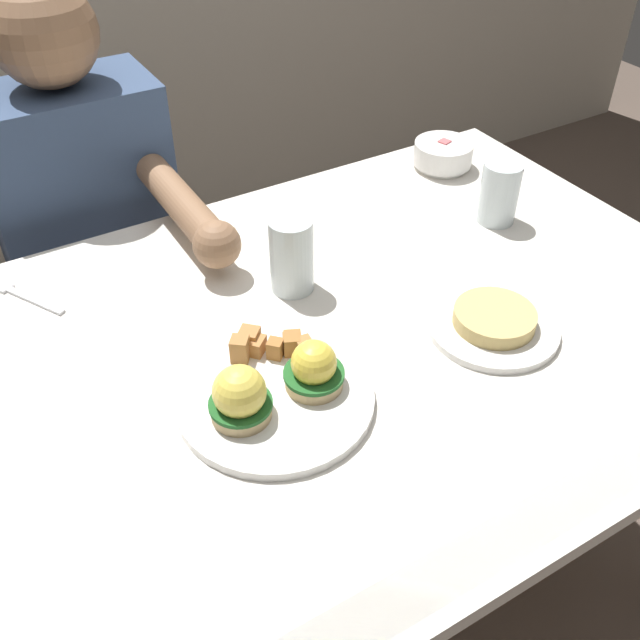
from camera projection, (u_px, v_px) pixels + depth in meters
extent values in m
plane|color=brown|center=(350.00, 580.00, 1.58)|extent=(6.00, 6.00, 0.00)
cube|color=white|center=(363.00, 330.00, 1.12)|extent=(1.20, 0.90, 0.03)
cube|color=#4C6BB7|center=(550.00, 513.00, 0.85)|extent=(1.20, 0.06, 0.00)
cube|color=#4C6BB7|center=(248.00, 208.00, 1.37)|extent=(1.20, 0.06, 0.00)
cube|color=brown|center=(8.00, 453.00, 1.40)|extent=(0.06, 0.06, 0.71)
cube|color=brown|center=(452.00, 281.00, 1.83)|extent=(0.06, 0.06, 0.71)
cylinder|color=white|center=(275.00, 398.00, 0.98)|extent=(0.27, 0.27, 0.01)
cylinder|color=tan|center=(241.00, 410.00, 0.94)|extent=(0.08, 0.08, 0.02)
cylinder|color=#236028|center=(241.00, 404.00, 0.93)|extent=(0.08, 0.08, 0.01)
sphere|color=#F7DB56|center=(239.00, 392.00, 0.92)|extent=(0.07, 0.07, 0.07)
cylinder|color=tan|center=(314.00, 380.00, 0.98)|extent=(0.08, 0.08, 0.02)
cylinder|color=#236028|center=(314.00, 373.00, 0.97)|extent=(0.08, 0.08, 0.01)
sphere|color=yellow|center=(314.00, 363.00, 0.96)|extent=(0.06, 0.06, 0.06)
cube|color=#B77A42|center=(240.00, 349.00, 1.01)|extent=(0.03, 0.03, 0.04)
cube|color=#AD7038|center=(292.00, 344.00, 1.03)|extent=(0.03, 0.03, 0.03)
cube|color=#AD7038|center=(275.00, 349.00, 1.02)|extent=(0.03, 0.03, 0.03)
cube|color=#AD7038|center=(293.00, 341.00, 1.04)|extent=(0.03, 0.03, 0.03)
cube|color=#B77A42|center=(304.00, 348.00, 1.02)|extent=(0.02, 0.02, 0.03)
cube|color=#B77A42|center=(249.00, 339.00, 1.04)|extent=(0.04, 0.04, 0.03)
cube|color=#B77A42|center=(254.00, 345.00, 1.03)|extent=(0.04, 0.04, 0.02)
cylinder|color=white|center=(442.00, 165.00, 1.49)|extent=(0.10, 0.10, 0.01)
cylinder|color=white|center=(443.00, 153.00, 1.48)|extent=(0.12, 0.12, 0.04)
cube|color=#EA6B70|center=(444.00, 145.00, 1.47)|extent=(0.03, 0.03, 0.02)
cube|color=#F4A85B|center=(429.00, 153.00, 1.47)|extent=(0.04, 0.04, 0.03)
cube|color=#B7E093|center=(441.00, 150.00, 1.47)|extent=(0.03, 0.03, 0.03)
cube|color=#F4DB66|center=(436.00, 157.00, 1.48)|extent=(0.03, 0.03, 0.02)
cube|color=#B7E093|center=(436.00, 157.00, 1.46)|extent=(0.03, 0.03, 0.02)
cube|color=#F4DB66|center=(437.00, 157.00, 1.45)|extent=(0.03, 0.03, 0.02)
cube|color=#B7E093|center=(434.00, 152.00, 1.48)|extent=(0.03, 0.03, 0.03)
cube|color=silver|center=(35.00, 301.00, 1.15)|extent=(0.07, 0.11, 0.00)
cube|color=silver|center=(2.00, 286.00, 1.18)|extent=(0.04, 0.04, 0.00)
cylinder|color=silver|center=(499.00, 193.00, 1.30)|extent=(0.07, 0.07, 0.11)
cylinder|color=silver|center=(498.00, 199.00, 1.31)|extent=(0.06, 0.06, 0.09)
cylinder|color=silver|center=(291.00, 255.00, 1.14)|extent=(0.07, 0.07, 0.13)
cylinder|color=silver|center=(292.00, 266.00, 1.15)|extent=(0.06, 0.06, 0.08)
cylinder|color=white|center=(493.00, 327.00, 1.09)|extent=(0.20, 0.20, 0.01)
cylinder|color=#DBBC70|center=(495.00, 318.00, 1.08)|extent=(0.12, 0.12, 0.02)
cylinder|color=#33333D|center=(102.00, 416.00, 1.65)|extent=(0.11, 0.11, 0.45)
cylinder|color=#33333D|center=(176.00, 388.00, 1.72)|extent=(0.11, 0.11, 0.45)
cube|color=#384C70|center=(85.00, 207.00, 1.45)|extent=(0.34, 0.20, 0.50)
sphere|color=#936B4C|center=(43.00, 32.00, 1.23)|extent=(0.19, 0.19, 0.19)
cylinder|color=#936B4C|center=(182.00, 204.00, 1.27)|extent=(0.06, 0.30, 0.06)
sphere|color=#936B4C|center=(217.00, 244.00, 1.17)|extent=(0.08, 0.08, 0.08)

